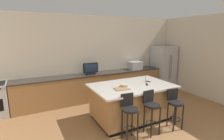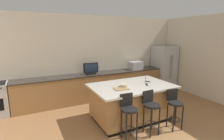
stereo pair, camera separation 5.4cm
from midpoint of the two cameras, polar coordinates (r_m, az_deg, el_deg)
wall_back at (r=6.26m, az=-6.89°, el=4.27°), size 7.38×0.12×2.88m
wall_right at (r=6.77m, az=29.69°, el=3.38°), size 0.12×4.75×2.88m
counter_back at (r=6.10m, az=-5.80°, el=-5.32°), size 5.20×0.62×0.92m
kitchen_island at (r=4.72m, az=6.11°, el=-10.25°), size 2.11×1.35×0.94m
refrigerator at (r=7.54m, az=16.20°, el=0.83°), size 0.81×0.81×1.76m
microwave at (r=6.73m, az=7.40°, el=1.53°), size 0.48×0.36×0.29m
tv_monitor at (r=5.84m, az=-7.30°, el=0.32°), size 0.51×0.16×0.38m
sink_faucet_back at (r=6.11m, az=-4.74°, el=0.33°), size 0.02×0.02×0.24m
sink_faucet_island at (r=4.79m, az=10.65°, el=-2.91°), size 0.02×0.02×0.22m
bar_stool_left at (r=3.78m, az=5.27°, el=-13.90°), size 0.34×0.35×1.00m
bar_stool_center at (r=4.09m, az=12.41°, el=-12.25°), size 0.34×0.34×0.99m
bar_stool_right at (r=4.48m, az=19.58°, el=-10.93°), size 0.34×0.36×0.95m
fruit_bowl at (r=4.39m, az=3.72°, el=-5.07°), size 0.21×0.21×0.07m
cell_phone at (r=4.96m, az=11.36°, el=-3.70°), size 0.11×0.16×0.01m
tv_remote at (r=4.66m, az=11.07°, el=-4.62°), size 0.13×0.17×0.02m
cutting_board at (r=4.22m, az=2.87°, el=-6.16°), size 0.37×0.29×0.02m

